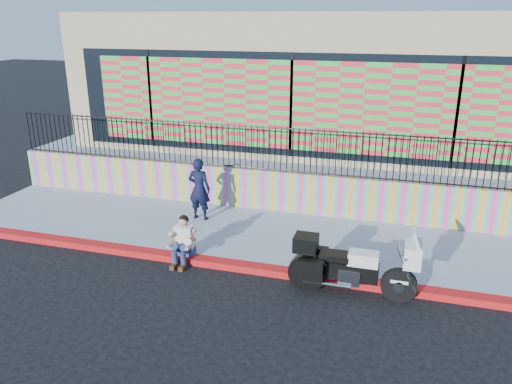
% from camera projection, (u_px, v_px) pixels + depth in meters
% --- Properties ---
extents(ground, '(90.00, 90.00, 0.00)m').
position_uv_depth(ground, '(246.00, 270.00, 10.67)').
color(ground, black).
rests_on(ground, ground).
extents(red_curb, '(16.00, 0.30, 0.15)m').
position_uv_depth(red_curb, '(246.00, 267.00, 10.64)').
color(red_curb, red).
rests_on(red_curb, ground).
extents(sidewalk, '(16.00, 3.00, 0.15)m').
position_uv_depth(sidewalk, '(266.00, 236.00, 12.14)').
color(sidewalk, '#99A0B8').
rests_on(sidewalk, ground).
extents(mural_wall, '(16.00, 0.20, 1.10)m').
position_uv_depth(mural_wall, '(282.00, 191.00, 13.37)').
color(mural_wall, '#F13F88').
rests_on(mural_wall, sidewalk).
extents(metal_fence, '(15.80, 0.04, 1.20)m').
position_uv_depth(metal_fence, '(283.00, 150.00, 12.99)').
color(metal_fence, black).
rests_on(metal_fence, mural_wall).
extents(elevated_platform, '(16.00, 10.00, 1.25)m').
position_uv_depth(elevated_platform, '(315.00, 148.00, 18.01)').
color(elevated_platform, '#99A0B8').
rests_on(elevated_platform, ground).
extents(storefront_building, '(14.00, 8.06, 4.00)m').
position_uv_depth(storefront_building, '(317.00, 75.00, 16.94)').
color(storefront_building, tan).
rests_on(storefront_building, elevated_platform).
extents(police_motorcycle, '(2.43, 0.80, 1.51)m').
position_uv_depth(police_motorcycle, '(350.00, 265.00, 9.55)').
color(police_motorcycle, black).
rests_on(police_motorcycle, ground).
extents(police_officer, '(0.61, 0.41, 1.63)m').
position_uv_depth(police_officer, '(199.00, 189.00, 12.74)').
color(police_officer, black).
rests_on(police_officer, sidewalk).
extents(seated_man, '(0.54, 0.71, 1.06)m').
position_uv_depth(seated_man, '(182.00, 245.00, 10.82)').
color(seated_man, navy).
rests_on(seated_man, ground).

